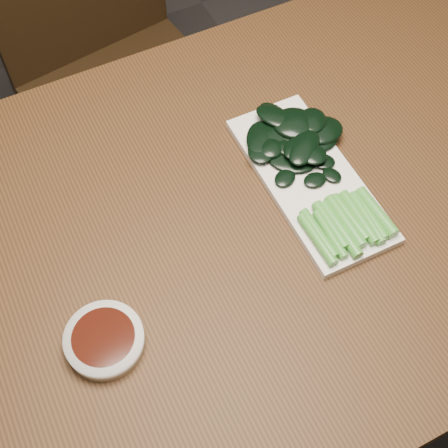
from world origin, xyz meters
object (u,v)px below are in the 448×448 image
gai_lan (310,162)px  table (233,243)px  sauce_bowl (105,340)px  serving_plate (310,179)px  chair_far (114,66)px

gai_lan → table: bearing=-169.7°
table → sauce_bowl: bearing=-157.8°
table → serving_plate: serving_plate is taller
serving_plate → table: bearing=-176.0°
table → gai_lan: gai_lan is taller
table → gai_lan: size_ratio=4.30×
sauce_bowl → serving_plate: size_ratio=0.33×
sauce_bowl → serving_plate: (0.38, 0.11, -0.01)m
serving_plate → gai_lan: gai_lan is taller
table → gai_lan: 0.18m
sauce_bowl → gai_lan: bearing=17.9°
table → chair_far: chair_far is taller
serving_plate → chair_far: bearing=100.4°
table → chair_far: size_ratio=1.57×
table → sauce_bowl: (-0.24, -0.10, 0.09)m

